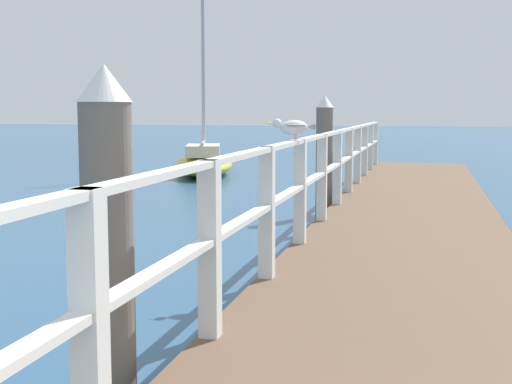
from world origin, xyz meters
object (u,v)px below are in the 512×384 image
dock_piling_far (324,155)px  dock_piling_near (108,251)px  boat_5 (204,162)px  seagull_foreground (293,127)px

dock_piling_far → dock_piling_near: bearing=-90.0°
dock_piling_near → boat_5: boat_5 is taller
dock_piling_near → boat_5: 15.89m
dock_piling_near → seagull_foreground: dock_piling_near is taller
dock_piling_near → dock_piling_far: size_ratio=1.00×
dock_piling_near → dock_piling_far: bearing=90.0°
seagull_foreground → boat_5: (-4.68, 11.82, -1.26)m
dock_piling_near → dock_piling_far: 8.34m
boat_5 → seagull_foreground: bearing=-84.4°
seagull_foreground → boat_5: bearing=-6.3°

